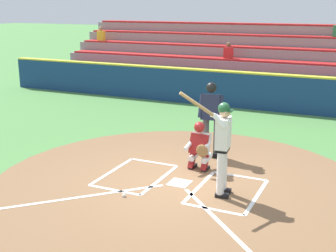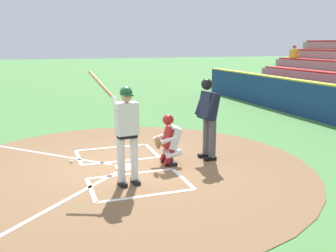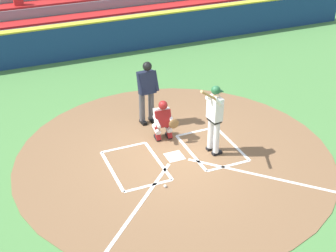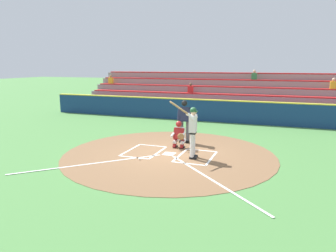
% 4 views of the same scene
% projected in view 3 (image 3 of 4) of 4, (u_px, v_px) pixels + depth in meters
% --- Properties ---
extents(ground_plane, '(120.00, 120.00, 0.00)m').
position_uv_depth(ground_plane, '(175.00, 157.00, 12.45)').
color(ground_plane, '#4C8442').
extents(dirt_circle, '(8.00, 8.00, 0.01)m').
position_uv_depth(dirt_circle, '(175.00, 157.00, 12.44)').
color(dirt_circle, brown).
rests_on(dirt_circle, ground).
extents(home_plate_and_chalk, '(7.93, 4.91, 0.01)m').
position_uv_depth(home_plate_and_chalk, '(189.00, 175.00, 11.74)').
color(home_plate_and_chalk, white).
rests_on(home_plate_and_chalk, dirt_circle).
extents(batter, '(0.89, 0.80, 2.13)m').
position_uv_depth(batter, '(215.00, 115.00, 12.07)').
color(batter, white).
rests_on(batter, ground).
extents(catcher, '(0.59, 0.63, 1.13)m').
position_uv_depth(catcher, '(163.00, 119.00, 12.94)').
color(catcher, black).
rests_on(catcher, ground).
extents(plate_umpire, '(0.60, 0.44, 1.86)m').
position_uv_depth(plate_umpire, '(147.00, 88.00, 13.45)').
color(plate_umpire, '#4C4C51').
rests_on(plate_umpire, ground).
extents(baseball, '(0.07, 0.07, 0.07)m').
position_uv_depth(baseball, '(165.00, 186.00, 11.32)').
color(baseball, white).
rests_on(baseball, ground).
extents(backstop_wall, '(22.00, 0.36, 1.31)m').
position_uv_depth(backstop_wall, '(93.00, 38.00, 18.12)').
color(backstop_wall, navy).
rests_on(backstop_wall, ground).
extents(bleacher_stand, '(20.00, 5.10, 3.00)m').
position_uv_depth(bleacher_stand, '(68.00, 2.00, 21.00)').
color(bleacher_stand, gray).
rests_on(bleacher_stand, ground).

